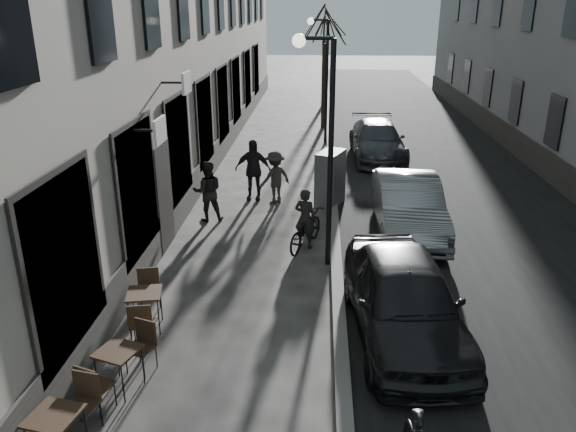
# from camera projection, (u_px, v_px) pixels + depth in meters

# --- Properties ---
(road) EXTENTS (7.30, 60.00, 0.00)m
(road) POSITION_uv_depth(u_px,v_px,m) (423.00, 156.00, 22.12)
(road) COLOR black
(road) RESTS_ON ground
(kerb) EXTENTS (0.25, 60.00, 0.12)m
(kerb) POSITION_uv_depth(u_px,v_px,m) (330.00, 153.00, 22.29)
(kerb) COLOR #65635E
(kerb) RESTS_ON ground
(streetlamp_near) EXTENTS (0.90, 0.28, 5.09)m
(streetlamp_near) POSITION_uv_depth(u_px,v_px,m) (323.00, 129.00, 11.88)
(streetlamp_near) COLOR black
(streetlamp_near) RESTS_ON ground
(streetlamp_far) EXTENTS (0.90, 0.28, 5.09)m
(streetlamp_far) POSITION_uv_depth(u_px,v_px,m) (323.00, 67.00, 23.07)
(streetlamp_far) COLOR black
(streetlamp_far) RESTS_ON ground
(tree_near) EXTENTS (2.40, 2.40, 5.70)m
(tree_near) POSITION_uv_depth(u_px,v_px,m) (325.00, 26.00, 25.32)
(tree_near) COLOR black
(tree_near) RESTS_ON ground
(tree_far) EXTENTS (2.40, 2.40, 5.70)m
(tree_far) POSITION_uv_depth(u_px,v_px,m) (325.00, 21.00, 30.92)
(tree_far) COLOR black
(tree_far) RESTS_ON ground
(bistro_set_b) EXTENTS (0.86, 1.49, 0.85)m
(bistro_set_b) POSITION_uv_depth(u_px,v_px,m) (119.00, 366.00, 8.64)
(bistro_set_b) COLOR #312315
(bistro_set_b) RESTS_ON ground
(bistro_set_c) EXTENTS (0.71, 1.54, 0.88)m
(bistro_set_c) POSITION_uv_depth(u_px,v_px,m) (145.00, 306.00, 10.29)
(bistro_set_c) COLOR #312315
(bistro_set_c) RESTS_ON ground
(utility_cabinet) EXTENTS (0.95, 1.22, 1.61)m
(utility_cabinet) POSITION_uv_depth(u_px,v_px,m) (330.00, 178.00, 16.57)
(utility_cabinet) COLOR #5F5F62
(utility_cabinet) RESTS_ON ground
(bicycle) EXTENTS (1.23, 1.86, 0.92)m
(bicycle) POSITION_uv_depth(u_px,v_px,m) (305.00, 229.00, 13.75)
(bicycle) COLOR black
(bicycle) RESTS_ON ground
(cyclist_rider) EXTENTS (0.65, 0.54, 1.51)m
(cyclist_rider) POSITION_uv_depth(u_px,v_px,m) (305.00, 218.00, 13.64)
(cyclist_rider) COLOR black
(cyclist_rider) RESTS_ON ground
(pedestrian_near) EXTENTS (0.94, 0.80, 1.68)m
(pedestrian_near) POSITION_uv_depth(u_px,v_px,m) (208.00, 191.00, 15.31)
(pedestrian_near) COLOR black
(pedestrian_near) RESTS_ON ground
(pedestrian_mid) EXTENTS (1.17, 1.09, 1.58)m
(pedestrian_mid) POSITION_uv_depth(u_px,v_px,m) (275.00, 177.00, 16.69)
(pedestrian_mid) COLOR #2C2926
(pedestrian_mid) RESTS_ON ground
(pedestrian_far) EXTENTS (1.12, 0.52, 1.87)m
(pedestrian_far) POSITION_uv_depth(u_px,v_px,m) (253.00, 170.00, 16.92)
(pedestrian_far) COLOR black
(pedestrian_far) RESTS_ON ground
(car_near) EXTENTS (2.18, 4.62, 1.53)m
(car_near) POSITION_uv_depth(u_px,v_px,m) (404.00, 298.00, 9.95)
(car_near) COLOR black
(car_near) RESTS_ON ground
(car_mid) EXTENTS (1.58, 4.47, 1.47)m
(car_mid) POSITION_uv_depth(u_px,v_px,m) (408.00, 205.00, 14.56)
(car_mid) COLOR gray
(car_mid) RESTS_ON ground
(car_far) EXTENTS (2.06, 4.80, 1.38)m
(car_far) POSITION_uv_depth(u_px,v_px,m) (377.00, 140.00, 21.59)
(car_far) COLOR #383B43
(car_far) RESTS_ON ground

